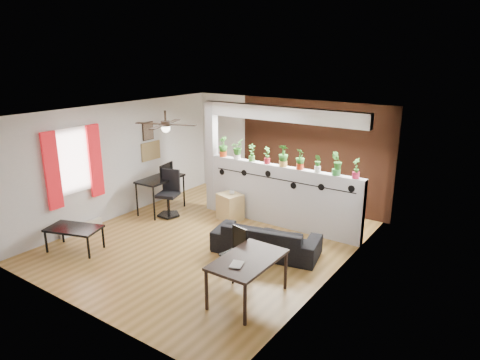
{
  "coord_description": "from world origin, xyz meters",
  "views": [
    {
      "loc": [
        5.01,
        -6.2,
        3.66
      ],
      "look_at": [
        0.32,
        0.6,
        1.19
      ],
      "focal_mm": 32.0,
      "sensor_mm": 36.0,
      "label": 1
    }
  ],
  "objects_px": {
    "ceiling_fan": "(166,125)",
    "office_chair": "(169,196)",
    "potted_plant_0": "(223,146)",
    "potted_plant_3": "(267,155)",
    "potted_plant_6": "(318,163)",
    "folding_chair": "(237,248)",
    "potted_plant_1": "(237,149)",
    "cup": "(232,193)",
    "sofa": "(266,239)",
    "potted_plant_8": "(356,168)",
    "potted_plant_7": "(337,163)",
    "cube_shelf": "(230,207)",
    "potted_plant_4": "(283,155)",
    "potted_plant_2": "(252,152)",
    "computer_desk": "(160,181)",
    "coffee_table": "(74,230)",
    "potted_plant_5": "(300,158)",
    "dining_table": "(248,263)"
  },
  "relations": [
    {
      "from": "potted_plant_8",
      "to": "cube_shelf",
      "type": "distance_m",
      "value": 3.02
    },
    {
      "from": "potted_plant_0",
      "to": "potted_plant_5",
      "type": "height_order",
      "value": "potted_plant_0"
    },
    {
      "from": "potted_plant_7",
      "to": "sofa",
      "type": "distance_m",
      "value": 2.03
    },
    {
      "from": "potted_plant_3",
      "to": "potted_plant_7",
      "type": "height_order",
      "value": "potted_plant_7"
    },
    {
      "from": "potted_plant_1",
      "to": "potted_plant_3",
      "type": "xyz_separation_m",
      "value": [
        0.79,
        0.0,
        -0.03
      ]
    },
    {
      "from": "office_chair",
      "to": "computer_desk",
      "type": "bearing_deg",
      "value": 164.89
    },
    {
      "from": "potted_plant_7",
      "to": "folding_chair",
      "type": "distance_m",
      "value": 2.7
    },
    {
      "from": "ceiling_fan",
      "to": "potted_plant_4",
      "type": "relative_size",
      "value": 2.54
    },
    {
      "from": "ceiling_fan",
      "to": "potted_plant_7",
      "type": "distance_m",
      "value": 3.39
    },
    {
      "from": "potted_plant_0",
      "to": "potted_plant_4",
      "type": "height_order",
      "value": "potted_plant_4"
    },
    {
      "from": "potted_plant_6",
      "to": "folding_chair",
      "type": "xyz_separation_m",
      "value": [
        -0.34,
        -2.36,
        -1.03
      ]
    },
    {
      "from": "cup",
      "to": "dining_table",
      "type": "height_order",
      "value": "cup"
    },
    {
      "from": "potted_plant_2",
      "to": "cube_shelf",
      "type": "xyz_separation_m",
      "value": [
        -0.35,
        -0.34,
        -1.25
      ]
    },
    {
      "from": "potted_plant_5",
      "to": "dining_table",
      "type": "bearing_deg",
      "value": -77.98
    },
    {
      "from": "potted_plant_6",
      "to": "potted_plant_0",
      "type": "bearing_deg",
      "value": -180.0
    },
    {
      "from": "sofa",
      "to": "potted_plant_6",
      "type": "bearing_deg",
      "value": -118.06
    },
    {
      "from": "ceiling_fan",
      "to": "potted_plant_6",
      "type": "height_order",
      "value": "ceiling_fan"
    },
    {
      "from": "potted_plant_1",
      "to": "potted_plant_5",
      "type": "height_order",
      "value": "potted_plant_1"
    },
    {
      "from": "potted_plant_0",
      "to": "sofa",
      "type": "bearing_deg",
      "value": -33.79
    },
    {
      "from": "potted_plant_8",
      "to": "folding_chair",
      "type": "bearing_deg",
      "value": -115.57
    },
    {
      "from": "potted_plant_0",
      "to": "potted_plant_2",
      "type": "height_order",
      "value": "potted_plant_0"
    },
    {
      "from": "office_chair",
      "to": "potted_plant_3",
      "type": "bearing_deg",
      "value": 24.67
    },
    {
      "from": "potted_plant_0",
      "to": "potted_plant_3",
      "type": "distance_m",
      "value": 1.19
    },
    {
      "from": "potted_plant_5",
      "to": "coffee_table",
      "type": "relative_size",
      "value": 0.38
    },
    {
      "from": "ceiling_fan",
      "to": "folding_chair",
      "type": "relative_size",
      "value": 1.38
    },
    {
      "from": "computer_desk",
      "to": "coffee_table",
      "type": "bearing_deg",
      "value": -86.81
    },
    {
      "from": "potted_plant_5",
      "to": "potted_plant_4",
      "type": "bearing_deg",
      "value": 180.0
    },
    {
      "from": "potted_plant_5",
      "to": "potted_plant_7",
      "type": "relative_size",
      "value": 0.92
    },
    {
      "from": "computer_desk",
      "to": "coffee_table",
      "type": "xyz_separation_m",
      "value": [
        0.14,
        -2.47,
        -0.33
      ]
    },
    {
      "from": "potted_plant_6",
      "to": "potted_plant_8",
      "type": "bearing_deg",
      "value": 0.0
    },
    {
      "from": "ceiling_fan",
      "to": "office_chair",
      "type": "relative_size",
      "value": 1.12
    },
    {
      "from": "potted_plant_6",
      "to": "cup",
      "type": "xyz_separation_m",
      "value": [
        -1.88,
        -0.34,
        -0.89
      ]
    },
    {
      "from": "potted_plant_3",
      "to": "cup",
      "type": "bearing_deg",
      "value": -154.03
    },
    {
      "from": "ceiling_fan",
      "to": "dining_table",
      "type": "height_order",
      "value": "ceiling_fan"
    },
    {
      "from": "sofa",
      "to": "potted_plant_2",
      "type": "bearing_deg",
      "value": -60.27
    },
    {
      "from": "potted_plant_8",
      "to": "potted_plant_4",
      "type": "bearing_deg",
      "value": -180.0
    },
    {
      "from": "potted_plant_2",
      "to": "sofa",
      "type": "bearing_deg",
      "value": -47.94
    },
    {
      "from": "potted_plant_8",
      "to": "coffee_table",
      "type": "xyz_separation_m",
      "value": [
        -4.25,
        -3.31,
        -1.14
      ]
    },
    {
      "from": "dining_table",
      "to": "office_chair",
      "type": "bearing_deg",
      "value": 151.12
    },
    {
      "from": "potted_plant_3",
      "to": "potted_plant_6",
      "type": "xyz_separation_m",
      "value": [
        1.19,
        -0.0,
        -0.01
      ]
    },
    {
      "from": "potted_plant_8",
      "to": "potted_plant_7",
      "type": "bearing_deg",
      "value": -180.0
    },
    {
      "from": "ceiling_fan",
      "to": "potted_plant_5",
      "type": "height_order",
      "value": "ceiling_fan"
    },
    {
      "from": "sofa",
      "to": "computer_desk",
      "type": "distance_m",
      "value": 3.29
    },
    {
      "from": "potted_plant_1",
      "to": "potted_plant_2",
      "type": "height_order",
      "value": "potted_plant_1"
    },
    {
      "from": "potted_plant_6",
      "to": "potted_plant_1",
      "type": "bearing_deg",
      "value": 180.0
    },
    {
      "from": "potted_plant_3",
      "to": "cube_shelf",
      "type": "height_order",
      "value": "potted_plant_3"
    },
    {
      "from": "potted_plant_5",
      "to": "dining_table",
      "type": "relative_size",
      "value": 0.34
    },
    {
      "from": "potted_plant_1",
      "to": "potted_plant_6",
      "type": "relative_size",
      "value": 1.2
    },
    {
      "from": "potted_plant_3",
      "to": "dining_table",
      "type": "height_order",
      "value": "potted_plant_3"
    },
    {
      "from": "cup",
      "to": "folding_chair",
      "type": "relative_size",
      "value": 0.13
    }
  ]
}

